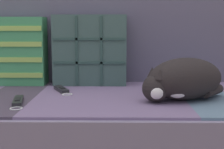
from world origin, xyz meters
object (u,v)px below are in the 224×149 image
at_px(sleeping_cat, 182,80).
at_px(couch, 63,135).
at_px(throw_pillow_quilted, 90,50).
at_px(game_remote_near, 18,101).
at_px(game_remote_far, 62,90).
at_px(throw_pillow_striped, 6,51).

bearing_deg(sleeping_cat, couch, 165.67).
bearing_deg(couch, sleeping_cat, -14.33).
distance_m(throw_pillow_quilted, sleeping_cat, 0.58).
xyz_separation_m(sleeping_cat, game_remote_near, (-0.68, -0.08, -0.08)).
height_order(throw_pillow_quilted, sleeping_cat, throw_pillow_quilted).
distance_m(couch, game_remote_far, 0.22).
bearing_deg(throw_pillow_striped, game_remote_near, -67.66).
xyz_separation_m(throw_pillow_quilted, game_remote_near, (-0.26, -0.46, -0.18)).
bearing_deg(couch, game_remote_near, -124.46).
distance_m(couch, game_remote_near, 0.34).
relative_size(throw_pillow_striped, sleeping_cat, 1.06).
distance_m(couch, throw_pillow_striped, 0.57).
xyz_separation_m(game_remote_near, game_remote_far, (0.14, 0.25, -0.00)).
bearing_deg(sleeping_cat, game_remote_far, 162.14).
xyz_separation_m(throw_pillow_striped, game_remote_near, (0.19, -0.46, -0.17)).
bearing_deg(game_remote_near, throw_pillow_quilted, 60.58).
bearing_deg(sleeping_cat, game_remote_near, -173.27).
xyz_separation_m(throw_pillow_quilted, throw_pillow_striped, (-0.45, -0.00, -0.01)).
relative_size(couch, sleeping_cat, 5.23).
relative_size(throw_pillow_quilted, game_remote_near, 1.83).
height_order(sleeping_cat, game_remote_far, sleeping_cat).
bearing_deg(game_remote_near, sleeping_cat, 6.73).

